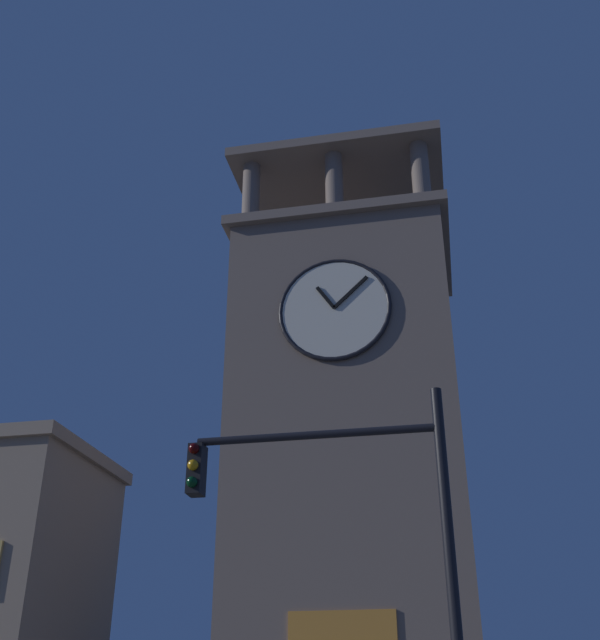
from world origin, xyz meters
TOP-DOWN VIEW (x-y plane):
  - clocktower at (0.63, -5.33)m, footprint 8.56×7.60m
  - traffic_signal_near at (-1.54, 11.38)m, footprint 3.76×0.41m

SIDE VIEW (x-z plane):
  - traffic_signal_near at x=-1.54m, z-range 0.87..6.43m
  - clocktower at x=0.63m, z-range -2.42..21.62m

